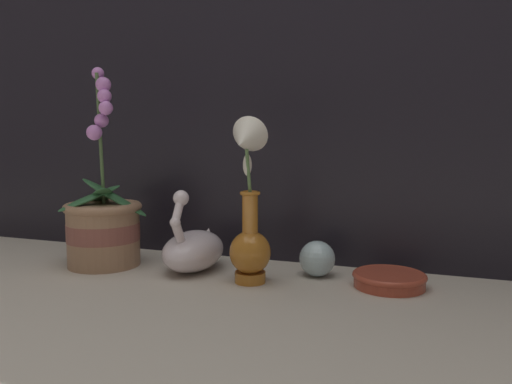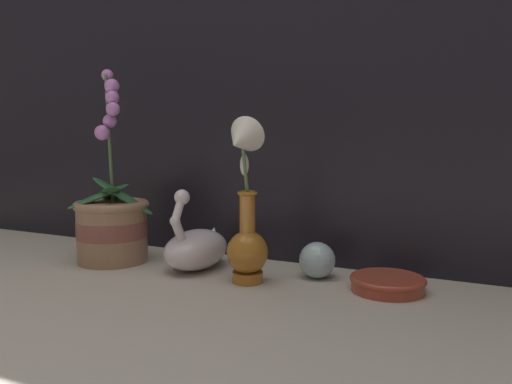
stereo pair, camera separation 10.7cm
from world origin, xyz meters
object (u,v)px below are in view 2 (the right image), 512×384
at_px(orchid_potted_plant, 112,223).
at_px(glass_sphere, 317,260).
at_px(blue_vase, 245,217).
at_px(amber_dish, 388,283).
at_px(swan_figurine, 197,247).

bearing_deg(orchid_potted_plant, glass_sphere, 8.73).
height_order(orchid_potted_plant, blue_vase, orchid_potted_plant).
bearing_deg(orchid_potted_plant, amber_dish, 4.17).
bearing_deg(blue_vase, orchid_potted_plant, 176.23).
bearing_deg(swan_figurine, glass_sphere, 9.02).
bearing_deg(blue_vase, swan_figurine, 159.66).
xyz_separation_m(swan_figurine, glass_sphere, (0.27, 0.04, -0.01)).
relative_size(swan_figurine, blue_vase, 0.60).
height_order(blue_vase, amber_dish, blue_vase).
distance_m(blue_vase, glass_sphere, 0.19).
height_order(swan_figurine, blue_vase, blue_vase).
xyz_separation_m(orchid_potted_plant, amber_dish, (0.65, 0.05, -0.08)).
distance_m(swan_figurine, blue_vase, 0.19).
xyz_separation_m(orchid_potted_plant, swan_figurine, (0.22, 0.03, -0.05)).
height_order(orchid_potted_plant, amber_dish, orchid_potted_plant).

